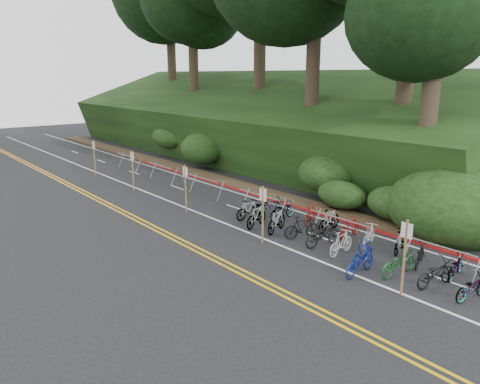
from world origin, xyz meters
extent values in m
plane|color=black|center=(0.00, 0.00, 0.00)|extent=(120.00, 120.00, 0.00)
cube|color=gold|center=(-2.15, 10.00, 0.00)|extent=(0.12, 80.00, 0.01)
cube|color=gold|center=(-1.85, 10.00, 0.00)|extent=(0.12, 80.00, 0.01)
cube|color=silver|center=(1.00, 10.00, 0.00)|extent=(0.12, 80.00, 0.01)
cube|color=silver|center=(5.20, 10.00, 0.00)|extent=(0.12, 80.00, 0.01)
cube|color=silver|center=(3.10, -2.00, 0.00)|extent=(0.10, 1.60, 0.01)
cube|color=silver|center=(3.10, 4.00, 0.00)|extent=(0.10, 1.60, 0.01)
cube|color=silver|center=(3.10, 10.00, 0.00)|extent=(0.10, 1.60, 0.01)
cube|color=silver|center=(3.10, 16.00, 0.00)|extent=(0.10, 1.60, 0.01)
cube|color=silver|center=(3.10, 22.00, 0.00)|extent=(0.10, 1.60, 0.01)
cube|color=silver|center=(3.10, 28.00, 0.00)|extent=(0.10, 1.60, 0.01)
cube|color=silver|center=(3.10, 34.00, 0.00)|extent=(0.10, 1.60, 0.01)
cube|color=maroon|center=(5.70, 12.00, 0.05)|extent=(0.25, 28.00, 0.10)
cube|color=black|center=(13.50, 22.00, 2.80)|extent=(12.32, 44.00, 9.11)
cube|color=#382819|center=(6.40, 22.00, 0.08)|extent=(1.40, 44.00, 0.16)
ellipsoid|color=#284C19|center=(7.20, 3.00, 1.04)|extent=(2.00, 2.80, 1.60)
ellipsoid|color=#284C19|center=(8.00, 8.00, 1.55)|extent=(2.60, 3.64, 2.08)
ellipsoid|color=#284C19|center=(9.20, 14.00, 1.99)|extent=(2.20, 3.08, 1.76)
ellipsoid|color=#284C19|center=(7.80, 20.00, 1.56)|extent=(3.00, 4.20, 2.40)
ellipsoid|color=#284C19|center=(8.50, 26.00, 1.73)|extent=(2.40, 3.36, 1.92)
ellipsoid|color=#284C19|center=(9.80, 30.00, 2.41)|extent=(2.80, 3.92, 2.24)
ellipsoid|color=#284C19|center=(7.00, 6.00, 0.90)|extent=(1.80, 2.52, 1.44)
ellipsoid|color=#284C19|center=(10.00, 18.00, 2.60)|extent=(3.20, 4.48, 2.56)
ellipsoid|color=black|center=(8.00, 0.50, 1.21)|extent=(5.28, 6.16, 3.52)
cylinder|color=#2D2319|center=(9.50, 3.00, 4.45)|extent=(0.85, 0.85, 6.50)
cylinder|color=#2D2319|center=(12.00, 6.00, 6.80)|extent=(0.93, 0.93, 8.00)
cylinder|color=#2D2319|center=(11.00, 12.00, 6.25)|extent=(0.90, 0.90, 7.50)
cylinder|color=#2D2319|center=(13.50, 20.00, 7.45)|extent=(0.95, 0.95, 8.50)
cylinder|color=#2D2319|center=(12.50, 28.00, 6.30)|extent=(0.87, 0.87, 7.00)
ellipsoid|color=black|center=(12.50, 28.00, 12.60)|extent=(9.33, 9.33, 8.87)
cylinder|color=#2D2319|center=(15.00, 36.00, 7.50)|extent=(0.93, 0.93, 8.00)
cylinder|color=gray|center=(3.36, -1.27, 1.07)|extent=(0.05, 2.83, 0.05)
cylinder|color=gray|center=(3.08, -2.59, 0.54)|extent=(0.54, 0.04, 1.06)
cylinder|color=gray|center=(3.64, -2.59, 0.54)|extent=(0.54, 0.04, 1.06)
cylinder|color=gray|center=(3.08, 0.04, 0.54)|extent=(0.54, 0.04, 1.06)
cylinder|color=gray|center=(3.64, 0.04, 0.54)|extent=(0.54, 0.04, 1.06)
cylinder|color=gray|center=(3.00, 3.00, 1.15)|extent=(0.05, 3.00, 0.05)
cylinder|color=gray|center=(2.72, 1.60, 0.57)|extent=(0.58, 0.04, 1.13)
cylinder|color=gray|center=(3.28, 1.60, 0.57)|extent=(0.58, 0.04, 1.13)
cylinder|color=gray|center=(2.72, 4.40, 0.57)|extent=(0.58, 0.04, 1.13)
cylinder|color=gray|center=(3.28, 4.40, 0.57)|extent=(0.58, 0.04, 1.13)
cylinder|color=gray|center=(3.00, 8.00, 1.15)|extent=(0.05, 3.00, 0.05)
cylinder|color=gray|center=(2.72, 6.60, 0.57)|extent=(0.58, 0.04, 1.13)
cylinder|color=gray|center=(3.28, 6.60, 0.57)|extent=(0.58, 0.04, 1.13)
cylinder|color=gray|center=(2.72, 9.40, 0.57)|extent=(0.58, 0.04, 1.13)
cylinder|color=gray|center=(3.28, 9.40, 0.57)|extent=(0.58, 0.04, 1.13)
cylinder|color=gray|center=(3.00, 13.00, 1.15)|extent=(0.05, 3.00, 0.05)
cylinder|color=gray|center=(2.72, 11.60, 0.57)|extent=(0.58, 0.04, 1.13)
cylinder|color=gray|center=(3.28, 11.60, 0.57)|extent=(0.58, 0.04, 1.13)
cylinder|color=gray|center=(2.72, 14.40, 0.57)|extent=(0.58, 0.04, 1.13)
cylinder|color=gray|center=(3.28, 14.40, 0.57)|extent=(0.58, 0.04, 1.13)
cylinder|color=gray|center=(3.00, 18.00, 1.15)|extent=(0.05, 3.00, 0.05)
cylinder|color=gray|center=(2.72, 16.60, 0.57)|extent=(0.58, 0.04, 1.13)
cylinder|color=gray|center=(3.28, 16.60, 0.57)|extent=(0.58, 0.04, 1.13)
cylinder|color=gray|center=(2.72, 19.40, 0.57)|extent=(0.58, 0.04, 1.13)
cylinder|color=gray|center=(3.28, 19.40, 0.57)|extent=(0.58, 0.04, 1.13)
cylinder|color=gray|center=(3.00, 23.00, 1.15)|extent=(0.05, 3.00, 0.05)
cylinder|color=gray|center=(2.72, 21.60, 0.57)|extent=(0.58, 0.04, 1.13)
cylinder|color=gray|center=(3.28, 21.60, 0.57)|extent=(0.58, 0.04, 1.13)
cylinder|color=gray|center=(2.72, 24.40, 0.57)|extent=(0.58, 0.04, 1.13)
cylinder|color=gray|center=(3.28, 24.40, 0.57)|extent=(0.58, 0.04, 1.13)
cylinder|color=brown|center=(0.89, -1.47, 1.28)|extent=(0.08, 0.08, 2.56)
cube|color=silver|center=(0.89, -1.47, 2.21)|extent=(0.02, 0.40, 0.50)
cylinder|color=brown|center=(0.60, 5.00, 1.25)|extent=(0.08, 0.08, 2.50)
cube|color=silver|center=(0.60, 5.00, 2.15)|extent=(0.02, 0.40, 0.50)
cylinder|color=brown|center=(0.60, 11.00, 1.25)|extent=(0.08, 0.08, 2.50)
cube|color=silver|center=(0.60, 11.00, 2.15)|extent=(0.02, 0.40, 0.50)
cylinder|color=brown|center=(0.60, 17.00, 1.25)|extent=(0.08, 0.08, 2.50)
cube|color=silver|center=(0.60, 17.00, 2.15)|extent=(0.02, 0.40, 0.50)
cylinder|color=brown|center=(0.60, 23.00, 1.25)|extent=(0.08, 0.08, 2.50)
cube|color=silver|center=(0.60, 23.00, 2.15)|extent=(0.02, 0.40, 0.50)
imported|color=navy|center=(1.18, 0.42, 0.47)|extent=(0.85, 1.87, 0.95)
imported|color=slate|center=(2.38, -3.03, 0.42)|extent=(0.78, 1.66, 0.84)
imported|color=black|center=(2.38, -1.80, 0.48)|extent=(0.92, 1.91, 0.96)
imported|color=slate|center=(3.61, -1.87, 0.42)|extent=(0.86, 1.68, 0.84)
imported|color=#144C1E|center=(2.21, -0.48, 0.48)|extent=(0.73, 1.86, 0.96)
imported|color=black|center=(3.59, -0.49, 0.43)|extent=(1.13, 1.73, 0.86)
imported|color=navy|center=(1.90, 0.85, 0.48)|extent=(0.69, 1.65, 0.96)
imported|color=slate|center=(4.22, 0.72, 0.48)|extent=(0.92, 1.66, 0.96)
imported|color=beige|center=(2.17, 2.06, 0.49)|extent=(0.69, 1.70, 0.99)
imported|color=#9E9EA3|center=(3.73, 1.88, 0.49)|extent=(0.99, 1.70, 0.98)
imported|color=black|center=(2.33, 3.16, 0.49)|extent=(0.85, 1.94, 0.99)
imported|color=maroon|center=(4.08, 3.13, 0.46)|extent=(0.54, 1.56, 0.93)
imported|color=black|center=(2.34, 4.35, 0.51)|extent=(1.06, 1.74, 1.01)
imported|color=slate|center=(4.00, 4.25, 0.54)|extent=(0.83, 1.87, 1.08)
imported|color=slate|center=(2.07, 5.69, 0.55)|extent=(1.15, 1.88, 1.09)
imported|color=maroon|center=(4.19, 5.57, 0.47)|extent=(1.00, 1.63, 0.95)
imported|color=slate|center=(1.84, 6.82, 0.54)|extent=(1.08, 1.85, 1.07)
imported|color=slate|center=(3.64, 6.94, 0.47)|extent=(0.82, 1.85, 0.94)
imported|color=slate|center=(2.34, 7.99, 0.50)|extent=(0.57, 1.68, 1.00)
imported|color=slate|center=(3.78, 7.97, 0.46)|extent=(1.03, 1.86, 0.92)
camera|label=1|loc=(-11.96, -9.02, 6.98)|focal=35.00mm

